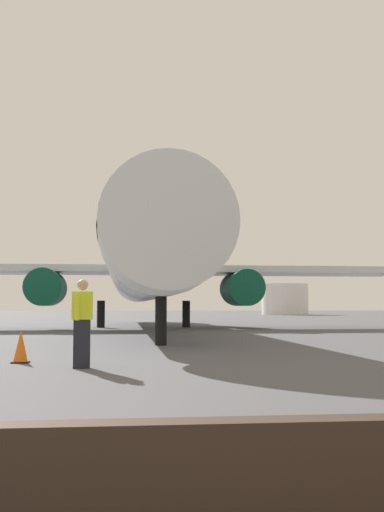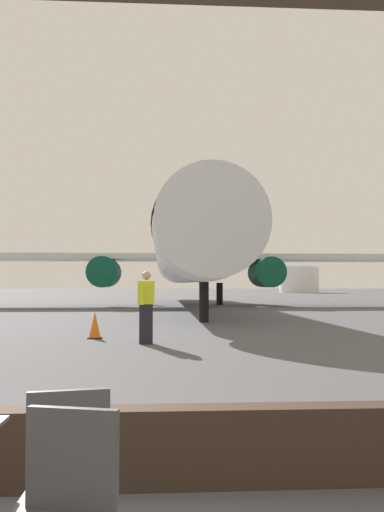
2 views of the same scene
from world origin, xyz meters
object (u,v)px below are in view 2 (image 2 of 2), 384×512
Objects in this scene: cafe_chair_window_right at (69,472)px; ground_crew_worker at (146,306)px; traffic_cone at (95,326)px; fuel_storage_tank at (299,280)px; airplane at (186,252)px; cafe_chair_aisle_right at (61,506)px.

cafe_chair_window_right is 10.10m from ground_crew_worker.
fuel_storage_tank is (24.23, 70.13, 1.76)m from traffic_cone.
traffic_cone is at bearing -100.07° from airplane.
fuel_storage_tank is at bearing 67.84° from airplane.
airplane reaches higher than cafe_chair_window_right.
cafe_chair_window_right is 84.73m from fuel_storage_tank.
traffic_cone is 0.11× the size of fuel_storage_tank.
traffic_cone is (-1.38, 1.33, -0.57)m from ground_crew_worker.
fuel_storage_tank reaches higher than cafe_chair_aisle_right.
cafe_chair_window_right is 1.30× the size of traffic_cone.
fuel_storage_tank is at bearing 72.26° from ground_crew_worker.
airplane reaches higher than traffic_cone.
cafe_chair_aisle_right reaches higher than traffic_cone.
ground_crew_worker is 0.27× the size of fuel_storage_tank.
fuel_storage_tank is at bearing 74.38° from cafe_chair_aisle_right.
cafe_chair_aisle_right is 85.09m from fuel_storage_tank.
ground_crew_worker is at bearing -43.93° from traffic_cone.
traffic_cone is (-3.35, -18.84, -3.11)m from airplane.
airplane is (2.02, 30.64, 2.90)m from cafe_chair_aisle_right.
cafe_chair_window_right is 0.53× the size of ground_crew_worker.
ground_crew_worker reaches higher than cafe_chair_aisle_right.
traffic_cone is (-1.33, 11.80, -0.22)m from cafe_chair_aisle_right.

